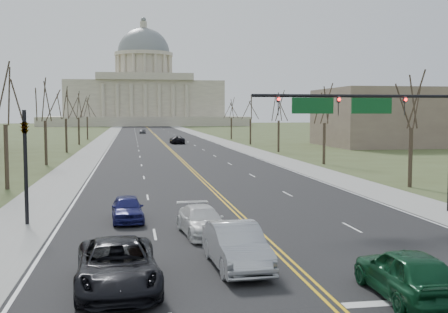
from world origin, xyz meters
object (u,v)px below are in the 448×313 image
object	(u,v)px
car_far_nb	(177,140)
car_far_sb	(143,131)
signal_left	(25,154)
car_sb_outer_lead	(117,265)
car_sb_outer_second	(127,208)
car_nb_inner_lead	(407,273)
signal_mast	(371,114)
car_sb_inner_lead	(236,246)
car_sb_inner_second	(202,221)

from	to	relation	value
car_far_nb	car_far_sb	bearing A→B (deg)	-85.49
signal_left	car_sb_outer_lead	distance (m)	13.06
car_sb_outer_second	car_nb_inner_lead	bearing A→B (deg)	-61.15
signal_left	car_sb_outer_second	xyz separation A→B (m)	(5.19, 0.04, -3.01)
signal_left	car_far_sb	xyz separation A→B (m)	(8.50, 127.27, -3.03)
car_sb_outer_second	car_far_sb	bearing A→B (deg)	85.81
car_nb_inner_lead	car_sb_outer_second	distance (m)	16.73
car_far_nb	car_far_sb	size ratio (longest dim) A/B	1.36
signal_mast	signal_left	world-z (taller)	signal_mast
car_sb_outer_second	car_far_sb	xyz separation A→B (m)	(3.31, 127.23, -0.02)
signal_mast	signal_left	xyz separation A→B (m)	(-18.95, 0.00, -2.05)
signal_left	car_sb_outer_second	bearing A→B (deg)	0.46
car_sb_outer_lead	car_far_nb	distance (m)	87.18
car_nb_inner_lead	signal_left	bearing A→B (deg)	-44.66
car_sb_inner_lead	car_sb_inner_second	distance (m)	5.89
signal_left	car_nb_inner_lead	bearing A→B (deg)	-45.57
car_nb_inner_lead	car_sb_inner_lead	size ratio (longest dim) A/B	0.96
car_sb_outer_lead	car_sb_inner_second	xyz separation A→B (m)	(3.79, 7.74, -0.13)
signal_left	car_sb_inner_second	xyz separation A→B (m)	(8.73, -3.99, -3.03)
signal_mast	car_sb_inner_lead	xyz separation A→B (m)	(-9.64, -9.85, -4.92)
car_far_sb	car_sb_inner_second	bearing A→B (deg)	-84.46
signal_mast	car_sb_inner_second	xyz separation A→B (m)	(-10.21, -3.99, -5.07)
signal_left	car_far_sb	distance (m)	127.59
signal_left	car_far_nb	size ratio (longest dim) A/B	1.12
car_far_sb	signal_left	bearing A→B (deg)	-88.39
car_sb_inner_second	car_nb_inner_lead	bearing A→B (deg)	-69.10
car_sb_inner_second	car_far_nb	world-z (taller)	car_far_nb
car_sb_outer_lead	car_sb_outer_second	distance (m)	11.78
signal_mast	signal_left	bearing A→B (deg)	180.00
car_sb_outer_lead	car_far_sb	xyz separation A→B (m)	(3.56, 139.00, -0.13)
signal_mast	car_sb_outer_second	world-z (taller)	signal_mast
car_sb_inner_lead	car_far_nb	bearing A→B (deg)	83.86
car_sb_outer_lead	car_sb_inner_second	bearing A→B (deg)	60.85
signal_mast	car_nb_inner_lead	size ratio (longest dim) A/B	2.51
car_sb_inner_lead	car_far_sb	world-z (taller)	car_sb_inner_lead
car_sb_inner_second	car_sb_outer_second	size ratio (longest dim) A/B	1.14
car_sb_outer_second	car_far_sb	size ratio (longest dim) A/B	1.04
car_sb_inner_second	car_sb_outer_second	xyz separation A→B (m)	(-3.55, 4.03, 0.02)
car_far_nb	car_sb_inner_second	bearing A→B (deg)	84.90
signal_left	car_sb_inner_lead	size ratio (longest dim) A/B	1.19
car_nb_inner_lead	car_sb_inner_lead	distance (m)	6.36
car_sb_inner_lead	car_far_sb	distance (m)	137.13
car_nb_inner_lead	car_sb_outer_second	world-z (taller)	car_nb_inner_lead
car_sb_outer_lead	car_far_sb	bearing A→B (deg)	85.47
car_sb_outer_second	car_far_nb	size ratio (longest dim) A/B	0.76
signal_mast	car_nb_inner_lead	distance (m)	15.86
signal_mast	car_far_nb	xyz separation A→B (m)	(-5.06, 74.99, -5.01)
car_sb_outer_lead	car_far_nb	size ratio (longest dim) A/B	1.08
signal_mast	car_sb_outer_lead	xyz separation A→B (m)	(-14.00, -11.73, -4.95)
car_sb_outer_second	signal_mast	bearing A→B (deg)	-2.87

